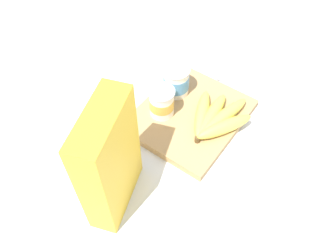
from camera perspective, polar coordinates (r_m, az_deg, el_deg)
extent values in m
plane|color=white|center=(0.97, 3.52, 1.22)|extent=(2.40, 2.40, 0.00)
cube|color=tan|center=(0.96, 3.55, 1.63)|extent=(0.30, 0.26, 0.02)
cube|color=yellow|center=(0.72, -9.35, -5.71)|extent=(0.18, 0.12, 0.29)
cylinder|color=white|center=(0.92, -1.03, 3.79)|extent=(0.06, 0.06, 0.08)
cylinder|color=gold|center=(0.92, -1.03, 3.79)|extent=(0.07, 0.07, 0.03)
cylinder|color=silver|center=(0.89, -1.06, 5.56)|extent=(0.07, 0.07, 0.00)
cylinder|color=white|center=(0.98, 1.31, 7.20)|extent=(0.07, 0.07, 0.08)
cylinder|color=#5193D1|center=(0.98, 1.31, 7.20)|extent=(0.07, 0.07, 0.04)
cylinder|color=silver|center=(0.95, 1.36, 9.00)|extent=(0.07, 0.07, 0.00)
ellipsoid|color=#ECD951|center=(0.91, 9.15, -0.04)|extent=(0.15, 0.11, 0.04)
ellipsoid|color=#ECD951|center=(0.93, 8.74, 1.34)|extent=(0.19, 0.07, 0.03)
ellipsoid|color=#ECD951|center=(0.93, 7.01, 1.71)|extent=(0.17, 0.05, 0.03)
ellipsoid|color=#ECD951|center=(0.93, 5.51, 2.06)|extent=(0.16, 0.10, 0.03)
cylinder|color=brown|center=(0.89, 4.75, -2.14)|extent=(0.01, 0.01, 0.02)
cylinder|color=silver|center=(1.08, 11.73, 7.19)|extent=(0.06, 0.10, 0.01)
ellipsoid|color=silver|center=(1.08, 8.54, 7.69)|extent=(0.04, 0.04, 0.01)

